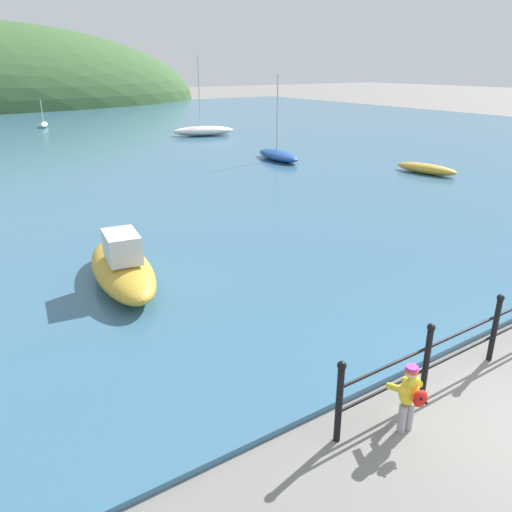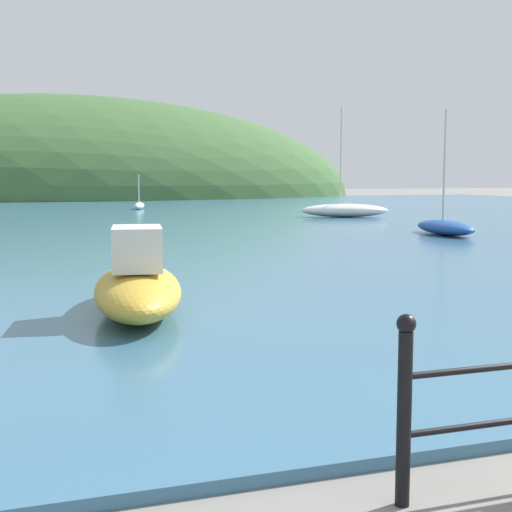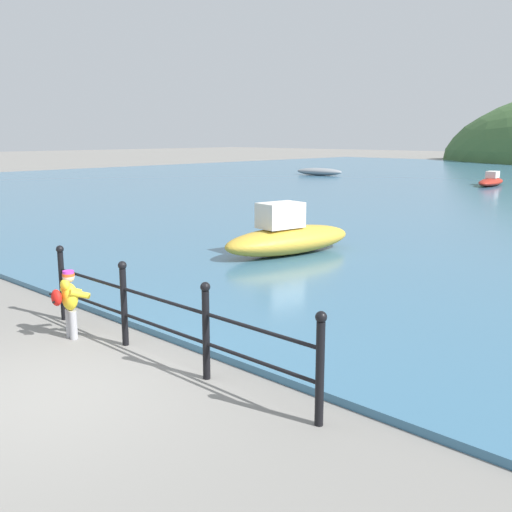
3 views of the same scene
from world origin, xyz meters
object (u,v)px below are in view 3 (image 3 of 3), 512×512
Objects in this scene: boat_nearest_quay at (319,172)px; child_in_coat at (68,298)px; boat_far_left at (288,237)px; boat_far_right at (491,181)px.

child_in_coat is at bearing -58.06° from boat_nearest_quay.
boat_far_left reaches higher than boat_nearest_quay.
child_in_coat is 0.26× the size of boat_far_left.
boat_far_right is 0.99× the size of boat_far_left.
boat_far_left reaches higher than child_in_coat.
boat_far_right is 1.06× the size of boat_nearest_quay.
boat_nearest_quay is at bearing 121.94° from child_in_coat.
boat_far_left is (4.62, -22.85, 0.15)m from boat_far_right.
boat_far_left is at bearing 102.97° from child_in_coat.
child_in_coat reaches higher than boat_nearest_quay.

